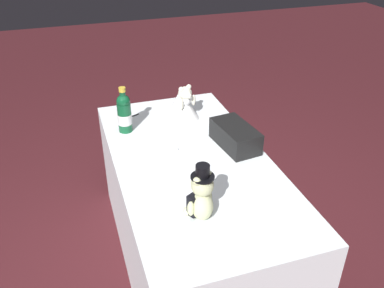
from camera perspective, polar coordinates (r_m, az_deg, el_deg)
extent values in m
plane|color=#47191E|center=(2.69, 0.00, -15.60)|extent=(12.00, 12.00, 0.00)
cube|color=white|center=(2.44, 0.00, -9.57)|extent=(1.62, 0.82, 0.74)
ellipsoid|color=beige|center=(1.80, 1.42, -8.58)|extent=(0.11, 0.10, 0.14)
cube|color=black|center=(1.81, 0.71, -8.17)|extent=(0.08, 0.10, 0.10)
sphere|color=beige|center=(1.73, 1.46, -5.79)|extent=(0.10, 0.10, 0.10)
sphere|color=beige|center=(1.76, 0.45, -5.39)|extent=(0.04, 0.04, 0.04)
sphere|color=beige|center=(1.73, 2.24, -4.26)|extent=(0.04, 0.04, 0.04)
sphere|color=beige|center=(1.69, 0.70, -5.23)|extent=(0.04, 0.04, 0.04)
ellipsoid|color=beige|center=(1.83, 2.30, -7.32)|extent=(0.03, 0.03, 0.07)
ellipsoid|color=beige|center=(1.77, -0.16, -8.98)|extent=(0.03, 0.03, 0.07)
sphere|color=beige|center=(1.87, 0.71, -8.47)|extent=(0.05, 0.05, 0.05)
sphere|color=beige|center=(1.84, -0.56, -9.32)|extent=(0.05, 0.05, 0.05)
cylinder|color=black|center=(1.70, 1.48, -4.58)|extent=(0.10, 0.10, 0.01)
cylinder|color=black|center=(1.69, 1.50, -3.76)|extent=(0.06, 0.06, 0.05)
cone|color=white|center=(2.62, -0.95, 4.99)|extent=(0.18, 0.18, 0.13)
ellipsoid|color=white|center=(2.59, -0.96, 6.11)|extent=(0.08, 0.07, 0.06)
sphere|color=silver|center=(2.57, -0.97, 7.07)|extent=(0.09, 0.09, 0.09)
sphere|color=silver|center=(2.55, -0.44, 6.71)|extent=(0.04, 0.04, 0.04)
sphere|color=silver|center=(2.54, -1.51, 7.61)|extent=(0.03, 0.03, 0.03)
sphere|color=silver|center=(2.58, -0.45, 7.96)|extent=(0.03, 0.03, 0.03)
ellipsoid|color=silver|center=(2.55, -1.50, 5.53)|extent=(0.03, 0.03, 0.08)
ellipsoid|color=silver|center=(2.61, 0.21, 6.14)|extent=(0.03, 0.03, 0.08)
cone|color=white|center=(2.63, -1.62, 6.24)|extent=(0.18, 0.18, 0.14)
cylinder|color=#104F2C|center=(2.48, -9.35, 3.68)|extent=(0.08, 0.08, 0.18)
sphere|color=#104F2C|center=(2.44, -9.56, 5.88)|extent=(0.08, 0.08, 0.08)
cylinder|color=#104F2C|center=(2.42, -9.65, 6.89)|extent=(0.03, 0.03, 0.07)
cylinder|color=gold|center=(2.41, -9.71, 7.49)|extent=(0.04, 0.04, 0.03)
cylinder|color=white|center=(2.49, -9.33, 3.49)|extent=(0.08, 0.08, 0.06)
cylinder|color=black|center=(2.68, -8.57, 3.74)|extent=(0.06, 0.12, 0.01)
cone|color=silver|center=(2.71, -7.47, 4.18)|extent=(0.01, 0.01, 0.01)
cube|color=black|center=(2.33, 6.02, 1.12)|extent=(0.34, 0.21, 0.12)
cube|color=#B7B7BF|center=(2.30, 4.05, 0.93)|extent=(0.04, 0.01, 0.03)
cube|color=white|center=(2.31, -6.11, -0.61)|extent=(0.24, 0.31, 0.02)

